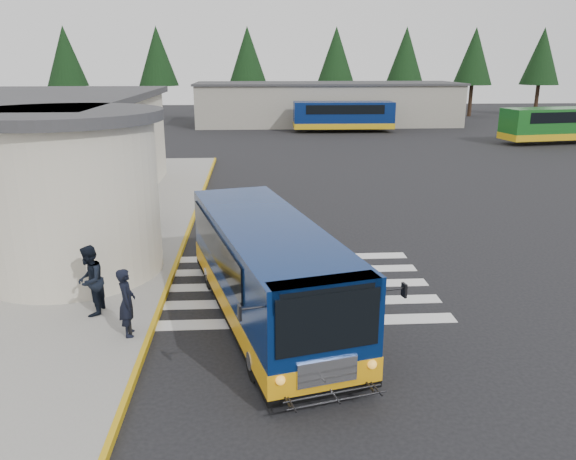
{
  "coord_description": "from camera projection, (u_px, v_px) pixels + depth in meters",
  "views": [
    {
      "loc": [
        -1.53,
        -15.94,
        6.27
      ],
      "look_at": [
        -0.58,
        -0.5,
        1.6
      ],
      "focal_mm": 35.0,
      "sensor_mm": 36.0,
      "label": 1
    }
  ],
  "objects": [
    {
      "name": "depot_building",
      "position": [
        327.0,
        104.0,
        57.01
      ],
      "size": [
        26.4,
        8.4,
        4.2
      ],
      "color": "gray",
      "rests_on": "ground"
    },
    {
      "name": "pedestrian_b",
      "position": [
        90.0,
        281.0,
        13.93
      ],
      "size": [
        0.71,
        0.89,
        1.79
      ],
      "primitive_type": "imported",
      "rotation": [
        0.0,
        0.0,
        -1.6
      ],
      "color": "black",
      "rests_on": "sidewalk"
    },
    {
      "name": "pedestrian_a",
      "position": [
        127.0,
        302.0,
        12.87
      ],
      "size": [
        0.5,
        0.66,
        1.63
      ],
      "primitive_type": "imported",
      "rotation": [
        0.0,
        0.0,
        1.77
      ],
      "color": "black",
      "rests_on": "sidewalk"
    },
    {
      "name": "curb_strip",
      "position": [
        187.0,
        236.0,
        20.69
      ],
      "size": [
        0.12,
        34.0,
        0.16
      ],
      "primitive_type": "cube",
      "color": "gold",
      "rests_on": "ground"
    },
    {
      "name": "far_bus_b",
      "position": [
        559.0,
        124.0,
        44.17
      ],
      "size": [
        9.49,
        4.02,
        2.37
      ],
      "rotation": [
        0.0,
        0.0,
        1.73
      ],
      "color": "#16551B",
      "rests_on": "ground"
    },
    {
      "name": "transit_bus",
      "position": [
        267.0,
        274.0,
        13.94
      ],
      "size": [
        4.67,
        9.11,
        2.5
      ],
      "rotation": [
        0.0,
        0.0,
        0.25
      ],
      "color": "#061B4E",
      "rests_on": "ground"
    },
    {
      "name": "crosswalk",
      "position": [
        291.0,
        285.0,
        16.34
      ],
      "size": [
        8.0,
        5.35,
        0.01
      ],
      "color": "silver",
      "rests_on": "ground"
    },
    {
      "name": "station_building",
      "position": [
        20.0,
        158.0,
        22.35
      ],
      "size": [
        12.7,
        18.7,
        4.8
      ],
      "color": "beige",
      "rests_on": "ground"
    },
    {
      "name": "sidewalk",
      "position": [
        50.0,
        239.0,
        20.4
      ],
      "size": [
        10.0,
        34.0,
        0.15
      ],
      "primitive_type": "cube",
      "color": "gray",
      "rests_on": "ground"
    },
    {
      "name": "ground",
      "position": [
        306.0,
        275.0,
        17.13
      ],
      "size": [
        140.0,
        140.0,
        0.0
      ],
      "primitive_type": "plane",
      "color": "black",
      "rests_on": "ground"
    },
    {
      "name": "far_bus_a",
      "position": [
        343.0,
        115.0,
        51.23
      ],
      "size": [
        9.13,
        2.7,
        2.34
      ],
      "rotation": [
        0.0,
        0.0,
        1.55
      ],
      "color": "#06194E",
      "rests_on": "ground"
    },
    {
      "name": "bollard",
      "position": [
        129.0,
        316.0,
        12.88
      ],
      "size": [
        0.08,
        0.08,
        1.03
      ],
      "primitive_type": "cylinder",
      "color": "black",
      "rests_on": "sidewalk"
    },
    {
      "name": "tree_line",
      "position": [
        321.0,
        56.0,
        63.32
      ],
      "size": [
        58.4,
        4.4,
        10.0
      ],
      "color": "black",
      "rests_on": "ground"
    }
  ]
}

